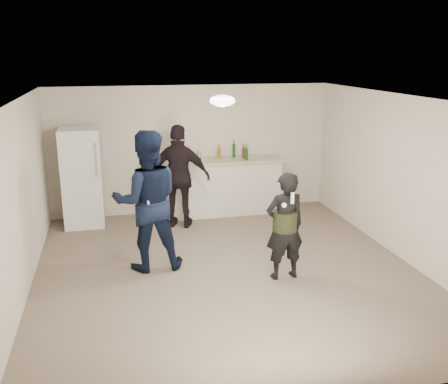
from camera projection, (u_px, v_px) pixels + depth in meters
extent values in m
plane|color=#6B5B4C|center=(227.00, 271.00, 7.35)|extent=(6.00, 6.00, 0.00)
plane|color=silver|center=(227.00, 99.00, 6.67)|extent=(6.00, 6.00, 0.00)
plane|color=beige|center=(192.00, 150.00, 9.82)|extent=(6.00, 0.00, 6.00)
plane|color=beige|center=(310.00, 281.00, 4.19)|extent=(6.00, 0.00, 6.00)
plane|color=beige|center=(19.00, 202.00, 6.41)|extent=(0.00, 6.00, 6.00)
plane|color=beige|center=(402.00, 178.00, 7.61)|extent=(0.00, 6.00, 6.00)
cube|color=silver|center=(214.00, 188.00, 9.79)|extent=(2.60, 0.56, 1.05)
cube|color=beige|center=(214.00, 161.00, 9.64)|extent=(2.68, 0.64, 0.04)
cube|color=white|center=(82.00, 178.00, 9.08)|extent=(0.70, 0.70, 1.80)
cylinder|color=silver|center=(96.00, 159.00, 8.69)|extent=(0.02, 0.02, 0.60)
ellipsoid|color=white|center=(222.00, 101.00, 6.96)|extent=(0.36, 0.36, 0.16)
cylinder|color=silver|center=(199.00, 155.00, 9.66)|extent=(0.08, 0.08, 0.17)
imported|color=#0E1D3C|center=(147.00, 201.00, 7.19)|extent=(1.01, 0.80, 2.06)
imported|color=black|center=(285.00, 226.00, 6.93)|extent=(0.59, 0.41, 1.54)
cylinder|color=#2C3518|center=(285.00, 221.00, 6.91)|extent=(0.34, 0.34, 0.28)
imported|color=black|center=(180.00, 177.00, 8.96)|extent=(1.19, 0.81, 1.88)
cube|color=silver|center=(149.00, 206.00, 6.92)|extent=(0.04, 0.04, 0.15)
sphere|color=white|center=(157.00, 209.00, 7.00)|extent=(0.07, 0.07, 0.07)
cube|color=white|center=(292.00, 198.00, 6.56)|extent=(0.04, 0.04, 0.15)
sphere|color=white|center=(284.00, 205.00, 6.60)|extent=(0.07, 0.07, 0.07)
cylinder|color=#12421B|center=(246.00, 154.00, 9.62)|extent=(0.07, 0.07, 0.22)
cylinder|color=#9A6416|center=(219.00, 153.00, 9.79)|extent=(0.08, 0.08, 0.20)
cylinder|color=white|center=(178.00, 158.00, 9.42)|extent=(0.07, 0.07, 0.18)
cylinder|color=#175018|center=(234.00, 151.00, 9.85)|extent=(0.06, 0.06, 0.27)
cylinder|color=maroon|center=(244.00, 153.00, 9.75)|extent=(0.07, 0.07, 0.21)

